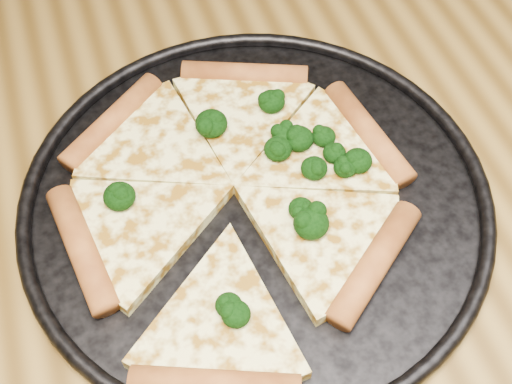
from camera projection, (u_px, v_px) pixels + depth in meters
name	position (u px, v px, depth m)	size (l,w,h in m)	color
dining_table	(260.00, 316.00, 0.62)	(1.20, 0.90, 0.75)	brown
pizza_pan	(256.00, 197.00, 0.58)	(0.40, 0.40, 0.02)	black
pizza	(233.00, 193.00, 0.57)	(0.31, 0.35, 0.02)	#F9F498
broccoli_florets	(273.00, 170.00, 0.57)	(0.23, 0.22, 0.02)	black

